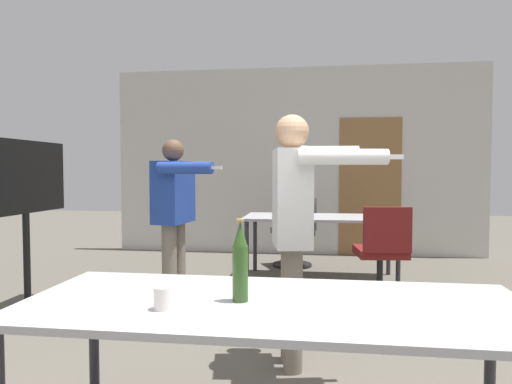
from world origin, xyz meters
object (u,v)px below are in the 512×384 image
at_px(office_chair_far_right, 382,257).
at_px(drink_cup, 163,298).
at_px(person_near_casual, 294,215).
at_px(beer_bottle, 240,263).
at_px(person_left_plaid, 296,193).
at_px(office_chair_far_left, 294,235).
at_px(person_right_polo, 175,205).
at_px(tv_screen, 25,205).

bearing_deg(office_chair_far_right, drink_cup, -119.59).
relative_size(person_near_casual, beer_bottle, 4.81).
distance_m(person_near_casual, person_left_plaid, 1.48).
bearing_deg(person_left_plaid, drink_cup, -10.09).
bearing_deg(office_chair_far_left, office_chair_far_right, -83.85).
distance_m(person_left_plaid, drink_cup, 2.77).
height_order(person_left_plaid, drink_cup, person_left_plaid).
height_order(person_left_plaid, office_chair_far_right, person_left_plaid).
bearing_deg(office_chair_far_left, person_right_polo, -147.94).
bearing_deg(beer_bottle, person_left_plaid, 87.71).
relative_size(tv_screen, person_right_polo, 0.98).
height_order(tv_screen, beer_bottle, tv_screen).
height_order(tv_screen, office_chair_far_left, tv_screen).
distance_m(office_chair_far_left, beer_bottle, 4.18).
bearing_deg(beer_bottle, office_chair_far_right, 70.84).
bearing_deg(person_left_plaid, office_chair_far_right, 93.54).
distance_m(office_chair_far_right, drink_cup, 3.08).
height_order(tv_screen, person_right_polo, person_right_polo).
distance_m(tv_screen, beer_bottle, 2.97).
xyz_separation_m(office_chair_far_left, beer_bottle, (-0.01, -4.16, 0.47)).
xyz_separation_m(person_near_casual, person_right_polo, (-1.23, 1.36, -0.05)).
relative_size(tv_screen, office_chair_far_right, 1.65).
bearing_deg(office_chair_far_left, drink_cup, -119.22).
bearing_deg(person_near_casual, office_chair_far_right, 143.28).
bearing_deg(tv_screen, person_near_casual, -108.48).
relative_size(tv_screen, office_chair_far_left, 1.67).
bearing_deg(person_left_plaid, person_right_polo, -86.46).
bearing_deg(office_chair_far_right, person_right_polo, 179.26).
xyz_separation_m(tv_screen, office_chair_far_left, (2.27, 2.24, -0.54)).
distance_m(person_right_polo, office_chair_far_right, 2.07).
xyz_separation_m(person_near_casual, office_chair_far_left, (-0.15, 3.05, -0.56)).
distance_m(tv_screen, person_right_polo, 1.32).
distance_m(person_right_polo, person_left_plaid, 1.19).
distance_m(office_chair_far_left, office_chair_far_right, 1.75).
xyz_separation_m(tv_screen, beer_bottle, (2.27, -1.91, -0.07)).
height_order(person_left_plaid, office_chair_far_left, person_left_plaid).
xyz_separation_m(person_near_casual, beer_bottle, (-0.16, -1.10, -0.09)).
bearing_deg(person_near_casual, person_right_polo, -148.49).
relative_size(tv_screen, drink_cup, 17.65).
height_order(person_near_casual, beer_bottle, person_near_casual).
distance_m(person_near_casual, beer_bottle, 1.12).
bearing_deg(tv_screen, person_left_plaid, -74.28).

